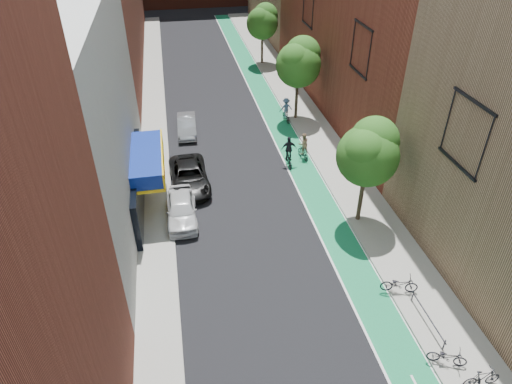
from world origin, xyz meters
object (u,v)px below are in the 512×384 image
parked_car_black (189,176)px  cyclist_lane_far (286,111)px  parked_car_white (181,209)px  parked_car_silver (187,125)px  cyclist_lane_near (303,148)px  cyclist_lane_mid (289,154)px

parked_car_black → cyclist_lane_far: bearing=42.0°
parked_car_white → cyclist_lane_far: cyclist_lane_far is taller
parked_car_silver → cyclist_lane_far: (8.14, 0.64, 0.23)m
parked_car_silver → cyclist_lane_near: 9.59m
cyclist_lane_far → cyclist_lane_near: bearing=81.6°
parked_car_black → cyclist_lane_mid: bearing=8.9°
cyclist_lane_near → cyclist_lane_mid: size_ratio=0.90×
parked_car_white → cyclist_lane_near: cyclist_lane_near is taller
parked_car_silver → parked_car_white: bearing=-93.0°
parked_car_white → parked_car_black: size_ratio=0.84×
parked_car_white → cyclist_lane_mid: 9.06m
cyclist_lane_near → cyclist_lane_far: (0.28, 6.14, 0.05)m
parked_car_white → parked_car_black: bearing=79.7°
parked_car_black → cyclist_lane_near: cyclist_lane_near is taller
parked_car_white → cyclist_lane_far: bearing=52.9°
parked_car_black → cyclist_lane_far: size_ratio=2.59×
parked_car_white → cyclist_lane_far: size_ratio=2.18×
cyclist_lane_near → cyclist_lane_far: 6.14m
parked_car_silver → cyclist_lane_mid: (6.64, -6.21, 0.16)m
parked_car_black → parked_car_silver: 7.55m
cyclist_lane_near → cyclist_lane_far: size_ratio=0.97×
parked_car_silver → cyclist_lane_mid: 9.09m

